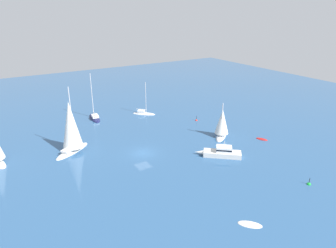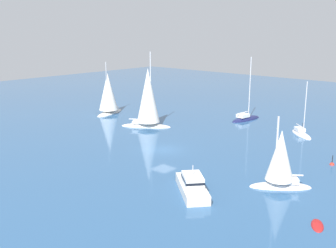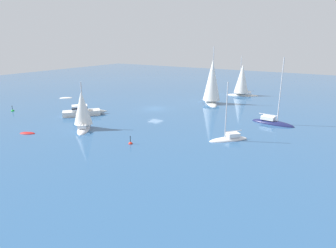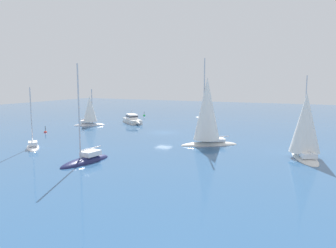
{
  "view_description": "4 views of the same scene",
  "coord_description": "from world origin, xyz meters",
  "px_view_note": "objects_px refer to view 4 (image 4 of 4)",
  "views": [
    {
      "loc": [
        -42.68,
        20.96,
        23.51
      ],
      "look_at": [
        3.23,
        -7.13,
        2.95
      ],
      "focal_mm": 32.36,
      "sensor_mm": 36.0,
      "label": 1
    },
    {
      "loc": [
        -35.27,
        -32.51,
        14.8
      ],
      "look_at": [
        5.11,
        3.86,
        1.8
      ],
      "focal_mm": 42.83,
      "sensor_mm": 36.0,
      "label": 2
    },
    {
      "loc": [
        30.7,
        -44.42,
        12.76
      ],
      "look_at": [
        8.65,
        -9.12,
        0.53
      ],
      "focal_mm": 30.7,
      "sensor_mm": 36.0,
      "label": 3
    },
    {
      "loc": [
        49.02,
        23.92,
        8.66
      ],
      "look_at": [
        -2.74,
        -0.5,
        1.06
      ],
      "focal_mm": 35.55,
      "sensor_mm": 36.0,
      "label": 4
    }
  ],
  "objects_px": {
    "sloop": "(33,147)",
    "skiff": "(199,118)",
    "yacht_1": "(207,114)",
    "sailboat": "(90,113)",
    "yacht": "(86,161)",
    "channel_buoy": "(45,132)",
    "ketch": "(306,128)",
    "cabin_cruiser": "(132,120)",
    "dinghy": "(84,121)",
    "mooring_buoy": "(144,116)"
  },
  "relations": [
    {
      "from": "sloop",
      "to": "skiff",
      "type": "bearing_deg",
      "value": -58.52
    },
    {
      "from": "yacht_1",
      "to": "sailboat",
      "type": "height_order",
      "value": "yacht_1"
    },
    {
      "from": "yacht",
      "to": "sailboat",
      "type": "height_order",
      "value": "yacht"
    },
    {
      "from": "yacht_1",
      "to": "channel_buoy",
      "type": "relative_size",
      "value": 8.91
    },
    {
      "from": "yacht",
      "to": "ketch",
      "type": "height_order",
      "value": "yacht"
    },
    {
      "from": "skiff",
      "to": "yacht",
      "type": "bearing_deg",
      "value": 140.96
    },
    {
      "from": "cabin_cruiser",
      "to": "yacht_1",
      "type": "xyz_separation_m",
      "value": [
        15.27,
        20.87,
        3.51
      ]
    },
    {
      "from": "channel_buoy",
      "to": "skiff",
      "type": "bearing_deg",
      "value": 153.69
    },
    {
      "from": "cabin_cruiser",
      "to": "yacht_1",
      "type": "distance_m",
      "value": 26.09
    },
    {
      "from": "skiff",
      "to": "dinghy",
      "type": "bearing_deg",
      "value": 85.96
    },
    {
      "from": "dinghy",
      "to": "ketch",
      "type": "relative_size",
      "value": 0.25
    },
    {
      "from": "sloop",
      "to": "sailboat",
      "type": "distance_m",
      "value": 21.31
    },
    {
      "from": "dinghy",
      "to": "channel_buoy",
      "type": "relative_size",
      "value": 1.81
    },
    {
      "from": "yacht_1",
      "to": "skiff",
      "type": "bearing_deg",
      "value": -101.99
    },
    {
      "from": "sloop",
      "to": "ketch",
      "type": "relative_size",
      "value": 0.85
    },
    {
      "from": "dinghy",
      "to": "yacht",
      "type": "relative_size",
      "value": 0.22
    },
    {
      "from": "yacht",
      "to": "yacht_1",
      "type": "height_order",
      "value": "yacht_1"
    },
    {
      "from": "cabin_cruiser",
      "to": "channel_buoy",
      "type": "bearing_deg",
      "value": -72.45
    },
    {
      "from": "skiff",
      "to": "ketch",
      "type": "distance_m",
      "value": 41.02
    },
    {
      "from": "ketch",
      "to": "yacht_1",
      "type": "bearing_deg",
      "value": 60.34
    },
    {
      "from": "skiff",
      "to": "cabin_cruiser",
      "type": "bearing_deg",
      "value": 106.68
    },
    {
      "from": "yacht_1",
      "to": "channel_buoy",
      "type": "bearing_deg",
      "value": -31.42
    },
    {
      "from": "channel_buoy",
      "to": "sailboat",
      "type": "bearing_deg",
      "value": 172.38
    },
    {
      "from": "sloop",
      "to": "yacht",
      "type": "xyz_separation_m",
      "value": [
        3.08,
        11.01,
        0.0
      ]
    },
    {
      "from": "sloop",
      "to": "cabin_cruiser",
      "type": "bearing_deg",
      "value": -45.7
    },
    {
      "from": "ketch",
      "to": "channel_buoy",
      "type": "bearing_deg",
      "value": 69.54
    },
    {
      "from": "cabin_cruiser",
      "to": "sloop",
      "type": "height_order",
      "value": "sloop"
    },
    {
      "from": "mooring_buoy",
      "to": "yacht_1",
      "type": "bearing_deg",
      "value": 41.88
    },
    {
      "from": "yacht_1",
      "to": "sailboat",
      "type": "relative_size",
      "value": 1.6
    },
    {
      "from": "sailboat",
      "to": "ketch",
      "type": "xyz_separation_m",
      "value": [
        11.23,
        38.62,
        0.89
      ]
    },
    {
      "from": "yacht_1",
      "to": "channel_buoy",
      "type": "height_order",
      "value": "yacht_1"
    },
    {
      "from": "channel_buoy",
      "to": "mooring_buoy",
      "type": "height_order",
      "value": "channel_buoy"
    },
    {
      "from": "skiff",
      "to": "yacht_1",
      "type": "bearing_deg",
      "value": 158.24
    },
    {
      "from": "sailboat",
      "to": "ketch",
      "type": "relative_size",
      "value": 0.78
    },
    {
      "from": "cabin_cruiser",
      "to": "yacht_1",
      "type": "relative_size",
      "value": 0.58
    },
    {
      "from": "skiff",
      "to": "ketch",
      "type": "height_order",
      "value": "ketch"
    },
    {
      "from": "yacht",
      "to": "mooring_buoy",
      "type": "bearing_deg",
      "value": -151.81
    },
    {
      "from": "cabin_cruiser",
      "to": "skiff",
      "type": "distance_m",
      "value": 17.56
    },
    {
      "from": "sloop",
      "to": "channel_buoy",
      "type": "distance_m",
      "value": 12.95
    },
    {
      "from": "sailboat",
      "to": "ketch",
      "type": "bearing_deg",
      "value": -55.03
    },
    {
      "from": "yacht_1",
      "to": "mooring_buoy",
      "type": "bearing_deg",
      "value": -81.83
    },
    {
      "from": "cabin_cruiser",
      "to": "sailboat",
      "type": "distance_m",
      "value": 8.66
    },
    {
      "from": "sloop",
      "to": "ketch",
      "type": "bearing_deg",
      "value": -122.78
    },
    {
      "from": "dinghy",
      "to": "mooring_buoy",
      "type": "relative_size",
      "value": 1.84
    },
    {
      "from": "yacht_1",
      "to": "ketch",
      "type": "xyz_separation_m",
      "value": [
        2.37,
        12.19,
        -0.86
      ]
    },
    {
      "from": "dinghy",
      "to": "yacht",
      "type": "height_order",
      "value": "yacht"
    },
    {
      "from": "cabin_cruiser",
      "to": "mooring_buoy",
      "type": "relative_size",
      "value": 5.23
    },
    {
      "from": "sailboat",
      "to": "channel_buoy",
      "type": "bearing_deg",
      "value": -136.43
    },
    {
      "from": "cabin_cruiser",
      "to": "sloop",
      "type": "relative_size",
      "value": 0.85
    },
    {
      "from": "yacht_1",
      "to": "sailboat",
      "type": "distance_m",
      "value": 27.93
    }
  ]
}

